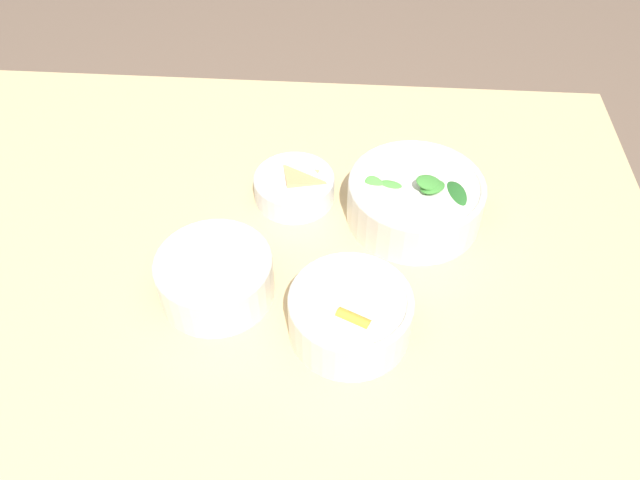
% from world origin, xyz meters
% --- Properties ---
extents(ground_plane, '(10.00, 10.00, 0.00)m').
position_xyz_m(ground_plane, '(0.00, 0.00, 0.00)').
color(ground_plane, brown).
extents(dining_table, '(1.15, 0.93, 0.73)m').
position_xyz_m(dining_table, '(0.00, 0.00, 0.62)').
color(dining_table, tan).
rests_on(dining_table, ground_plane).
extents(bowl_carrots, '(0.15, 0.15, 0.07)m').
position_xyz_m(bowl_carrots, '(-0.13, 0.10, 0.76)').
color(bowl_carrots, silver).
rests_on(bowl_carrots, dining_table).
extents(bowl_greens, '(0.20, 0.20, 0.09)m').
position_xyz_m(bowl_greens, '(-0.22, -0.11, 0.76)').
color(bowl_greens, silver).
rests_on(bowl_greens, dining_table).
extents(bowl_beans_hotdog, '(0.15, 0.15, 0.07)m').
position_xyz_m(bowl_beans_hotdog, '(0.04, 0.05, 0.76)').
color(bowl_beans_hotdog, silver).
rests_on(bowl_beans_hotdog, dining_table).
extents(bowl_cookies, '(0.12, 0.12, 0.04)m').
position_xyz_m(bowl_cookies, '(-0.04, -0.14, 0.75)').
color(bowl_cookies, silver).
rests_on(bowl_cookies, dining_table).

